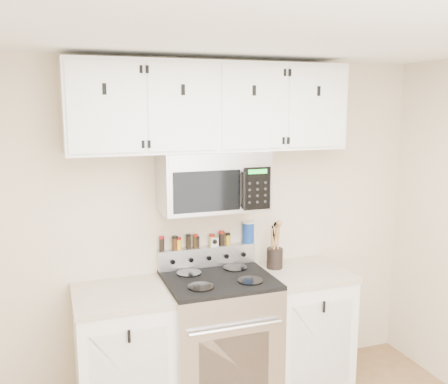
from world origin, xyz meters
name	(u,v)px	position (x,y,z in m)	size (l,w,h in m)	color
back_wall	(205,226)	(0.00, 1.75, 1.25)	(3.50, 0.01, 2.50)	#C1B191
ceiling	(335,20)	(0.00, 0.00, 2.50)	(3.50, 3.50, 0.01)	white
range	(219,338)	(0.00, 1.43, 0.49)	(0.76, 0.65, 1.10)	#B7B7BA
base_cabinet_left	(123,355)	(-0.69, 1.45, 0.46)	(0.64, 0.62, 0.92)	white
base_cabinet_right	(302,326)	(0.69, 1.45, 0.46)	(0.64, 0.62, 0.92)	white
microwave	(213,181)	(0.00, 1.55, 1.63)	(0.76, 0.44, 0.42)	#9E9EA3
upper_cabinets	(212,107)	(0.00, 1.58, 2.15)	(2.00, 0.35, 0.62)	white
utensil_crock	(275,257)	(0.50, 1.57, 1.01)	(0.12, 0.12, 0.36)	black
kitchen_timer	(214,241)	(0.06, 1.71, 1.14)	(0.06, 0.05, 0.07)	silver
salt_canister	(248,232)	(0.34, 1.71, 1.19)	(0.09, 0.09, 0.17)	navy
spice_jar_0	(162,244)	(-0.35, 1.71, 1.16)	(0.04, 0.04, 0.11)	black
spice_jar_1	(175,243)	(-0.25, 1.71, 1.15)	(0.04, 0.04, 0.10)	#40230F
spice_jar_2	(179,243)	(-0.22, 1.71, 1.15)	(0.04, 0.04, 0.09)	yellow
spice_jar_3	(189,241)	(-0.14, 1.71, 1.16)	(0.04, 0.04, 0.11)	black
spice_jar_4	(196,241)	(-0.09, 1.71, 1.15)	(0.04, 0.04, 0.10)	#38250D
spice_jar_5	(197,242)	(-0.08, 1.71, 1.14)	(0.04, 0.04, 0.09)	black
spice_jar_6	(212,240)	(0.04, 1.71, 1.15)	(0.04, 0.04, 0.09)	gold
spice_jar_7	(222,238)	(0.12, 1.71, 1.16)	(0.05, 0.05, 0.11)	black
spice_jar_8	(222,239)	(0.12, 1.71, 1.15)	(0.04, 0.04, 0.10)	#3D2B0E
spice_jar_9	(228,239)	(0.17, 1.71, 1.15)	(0.04, 0.04, 0.09)	gold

